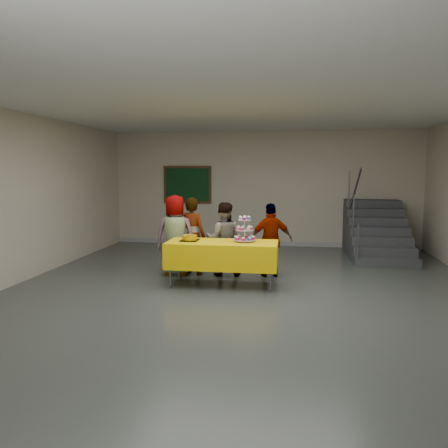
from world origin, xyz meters
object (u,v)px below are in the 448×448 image
object	(u,v)px
bake_table	(222,254)
cupcake_stand	(245,232)
schoolchild_a	(175,235)
bear_cake	(190,237)
schoolchild_d	(271,240)
noticeboard	(187,185)
schoolchild_b	(193,236)
staircase	(375,234)
schoolchild_c	(223,239)

from	to	relation	value
bake_table	cupcake_stand	bearing A→B (deg)	10.25
bake_table	schoolchild_a	size ratio (longest dim) A/B	1.23
schoolchild_a	bear_cake	bearing A→B (deg)	121.14
schoolchild_a	schoolchild_d	distance (m)	1.81
bear_cake	noticeboard	distance (m)	4.37
noticeboard	schoolchild_b	bearing A→B (deg)	-74.90
schoolchild_b	schoolchild_d	world-z (taller)	schoolchild_b
noticeboard	staircase	bearing A→B (deg)	-10.01
noticeboard	schoolchild_d	bearing A→B (deg)	-54.65
schoolchild_b	staircase	xyz separation A→B (m)	(3.81, 2.59, -0.25)
cupcake_stand	schoolchild_a	xyz separation A→B (m)	(-1.38, 0.60, -0.18)
schoolchild_d	staircase	world-z (taller)	staircase
cupcake_stand	bake_table	bearing A→B (deg)	-169.75
schoolchild_a	staircase	distance (m)	4.93
schoolchild_a	schoolchild_d	size ratio (longest dim) A/B	1.11
schoolchild_a	staircase	xyz separation A→B (m)	(4.13, 2.69, -0.27)
bear_cake	staircase	bearing A→B (deg)	42.08
schoolchild_d	staircase	xyz separation A→B (m)	(2.33, 2.56, -0.20)
schoolchild_c	schoolchild_d	bearing A→B (deg)	176.13
schoolchild_a	noticeboard	size ratio (longest dim) A/B	1.17
bear_cake	staircase	size ratio (longest dim) A/B	0.15
schoolchild_b	staircase	distance (m)	4.61
schoolchild_b	schoolchild_d	size ratio (longest dim) A/B	1.07
bake_table	schoolchild_b	xyz separation A→B (m)	(-0.69, 0.77, 0.18)
schoolchild_d	noticeboard	world-z (taller)	noticeboard
schoolchild_a	staircase	world-z (taller)	staircase
bake_table	staircase	distance (m)	4.59
bear_cake	bake_table	bearing A→B (deg)	-2.27
cupcake_stand	schoolchild_c	bearing A→B (deg)	124.31
bake_table	schoolchild_d	world-z (taller)	schoolchild_d
schoolchild_b	schoolchild_c	world-z (taller)	schoolchild_b
schoolchild_a	schoolchild_c	world-z (taller)	schoolchild_a
schoolchild_c	schoolchild_d	distance (m)	0.89
schoolchild_c	noticeboard	world-z (taller)	noticeboard
bake_table	schoolchild_d	bearing A→B (deg)	45.15
bake_table	bear_cake	size ratio (longest dim) A/B	5.25
schoolchild_b	noticeboard	xyz separation A→B (m)	(-0.92, 3.42, 0.86)
noticeboard	cupcake_stand	bearing A→B (deg)	-64.29
schoolchild_c	noticeboard	xyz separation A→B (m)	(-1.52, 3.44, 0.91)
schoolchild_b	schoolchild_c	size ratio (longest dim) A/B	1.06
staircase	schoolchild_d	bearing A→B (deg)	-132.28
bear_cake	schoolchild_c	xyz separation A→B (m)	(0.48, 0.73, -0.13)
schoolchild_c	schoolchild_d	size ratio (longest dim) A/B	1.01
staircase	noticeboard	bearing A→B (deg)	169.99
schoolchild_d	staircase	bearing A→B (deg)	-147.09
schoolchild_a	schoolchild_d	world-z (taller)	schoolchild_a
schoolchild_d	noticeboard	size ratio (longest dim) A/B	1.06
noticeboard	schoolchild_a	bearing A→B (deg)	-80.21
bake_table	bear_cake	distance (m)	0.63
bear_cake	staircase	xyz separation A→B (m)	(3.70, 3.34, -0.34)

